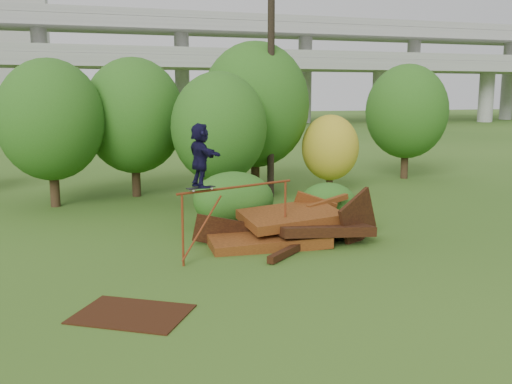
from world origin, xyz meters
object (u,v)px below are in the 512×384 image
object	(u,v)px
skater	(200,155)
flat_plate	(132,314)
scrap_pile	(290,228)
utility_pole	(271,67)

from	to	relation	value
skater	flat_plate	bearing A→B (deg)	134.86
scrap_pile	flat_plate	bearing A→B (deg)	-139.24
scrap_pile	skater	size ratio (longest dim) A/B	3.47
scrap_pile	utility_pole	xyz separation A→B (m)	(1.86, 7.05, 4.84)
skater	utility_pole	world-z (taller)	utility_pole
scrap_pile	utility_pole	world-z (taller)	utility_pole
flat_plate	utility_pole	size ratio (longest dim) A/B	0.20
skater	flat_plate	xyz separation A→B (m)	(-2.03, -3.01, -2.69)
flat_plate	utility_pole	xyz separation A→B (m)	(6.70, 11.22, 5.23)
scrap_pile	skater	xyz separation A→B (m)	(-2.80, -1.16, 2.30)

